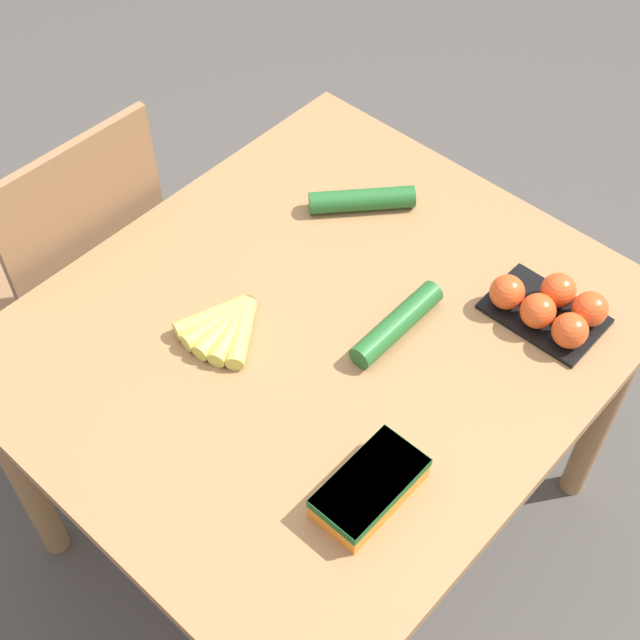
# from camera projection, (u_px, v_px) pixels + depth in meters

# --- Properties ---
(ground_plane) EXTENTS (12.00, 12.00, 0.00)m
(ground_plane) POSITION_uv_depth(u_px,v_px,m) (320.00, 513.00, 2.30)
(ground_plane) COLOR #4C4742
(dining_table) EXTENTS (1.13, 0.99, 0.76)m
(dining_table) POSITION_uv_depth(u_px,v_px,m) (320.00, 363.00, 1.79)
(dining_table) COLOR #9E7044
(dining_table) RESTS_ON ground_plane
(chair) EXTENTS (0.43, 0.41, 0.98)m
(chair) POSITION_uv_depth(u_px,v_px,m) (79.00, 282.00, 2.13)
(chair) COLOR #8E6642
(chair) RESTS_ON ground_plane
(banana_bunch) EXTENTS (0.17, 0.17, 0.04)m
(banana_bunch) POSITION_uv_depth(u_px,v_px,m) (226.00, 326.00, 1.69)
(banana_bunch) COLOR brown
(banana_bunch) RESTS_ON dining_table
(tomato_pack) EXTENTS (0.15, 0.22, 0.08)m
(tomato_pack) POSITION_uv_depth(u_px,v_px,m) (551.00, 308.00, 1.70)
(tomato_pack) COLOR black
(tomato_pack) RESTS_ON dining_table
(carrot_bag) EXTENTS (0.20, 0.10, 0.05)m
(carrot_bag) POSITION_uv_depth(u_px,v_px,m) (370.00, 486.00, 1.46)
(carrot_bag) COLOR orange
(carrot_bag) RESTS_ON dining_table
(cucumber_near) EXTENTS (0.20, 0.19, 0.05)m
(cucumber_near) POSITION_uv_depth(u_px,v_px,m) (362.00, 200.00, 1.91)
(cucumber_near) COLOR #236028
(cucumber_near) RESTS_ON dining_table
(cucumber_far) EXTENTS (0.23, 0.05, 0.05)m
(cucumber_far) POSITION_uv_depth(u_px,v_px,m) (397.00, 324.00, 1.69)
(cucumber_far) COLOR #236028
(cucumber_far) RESTS_ON dining_table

